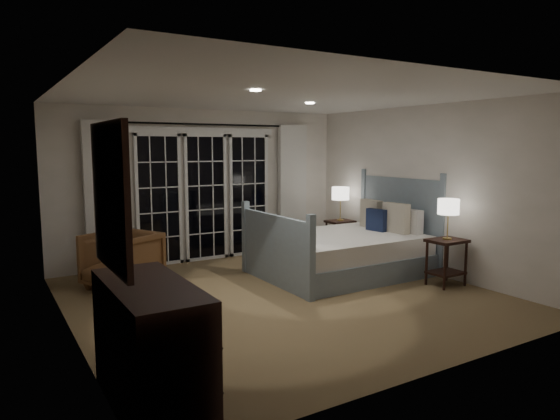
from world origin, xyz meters
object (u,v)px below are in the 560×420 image
bed (345,251)px  lamp_left (448,207)px  nightstand_right (340,232)px  dresser (151,346)px  lamp_right (341,194)px  armchair (122,260)px  nightstand_left (446,255)px

bed → lamp_left: (0.76, -1.24, 0.73)m
nightstand_right → dresser: size_ratio=0.46×
bed → lamp_right: size_ratio=4.02×
bed → nightstand_right: size_ratio=4.02×
nightstand_right → lamp_right: 0.68m
lamp_right → armchair: lamp_right is taller
dresser → nightstand_right: bearing=38.1°
lamp_left → dresser: (-4.41, -1.09, -0.62)m
bed → dresser: bearing=-147.4°
bed → armchair: bed is taller
nightstand_left → armchair: bearing=150.6°
nightstand_right → nightstand_left: bearing=-91.0°
lamp_right → armchair: 3.93m
nightstand_right → lamp_left: size_ratio=1.08×
nightstand_left → lamp_left: (0.00, 0.00, 0.66)m
armchair → dresser: (-0.58, -3.25, 0.08)m
lamp_left → dresser: bearing=-166.0°
bed → lamp_left: bearing=-58.2°
nightstand_right → lamp_left: lamp_left is taller
bed → dresser: (-3.64, -2.33, 0.11)m
nightstand_left → dresser: (-4.41, -1.09, 0.04)m
nightstand_left → nightstand_right: (0.04, 2.40, -0.03)m
nightstand_left → nightstand_right: bearing=89.0°
lamp_left → armchair: bearing=150.6°
nightstand_right → lamp_left: bearing=-91.0°
bed → nightstand_left: size_ratio=3.74×
bed → nightstand_right: bearing=55.2°
nightstand_left → lamp_left: lamp_left is taller
nightstand_left → nightstand_right: nightstand_left is taller
lamp_left → armchair: size_ratio=0.66×
lamp_right → nightstand_right: bearing=-143.1°
bed → nightstand_right: 1.41m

